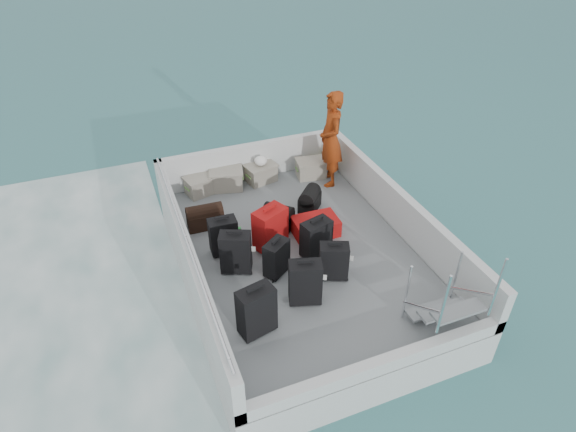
{
  "coord_description": "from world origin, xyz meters",
  "views": [
    {
      "loc": [
        -2.33,
        -5.38,
        5.45
      ],
      "look_at": [
        -0.04,
        0.43,
        1.0
      ],
      "focal_mm": 30.0,
      "sensor_mm": 36.0,
      "label": 1
    }
  ],
  "objects_px": {
    "suitcase_3": "(305,283)",
    "crate_1": "(226,180)",
    "suitcase_2": "(224,236)",
    "suitcase_7": "(316,239)",
    "crate_2": "(261,174)",
    "passenger": "(331,139)",
    "suitcase_0": "(257,312)",
    "suitcase_6": "(334,262)",
    "suitcase_5": "(270,229)",
    "suitcase_8": "(315,226)",
    "crate_0": "(201,186)",
    "crate_3": "(311,169)",
    "suitcase_4": "(276,258)",
    "suitcase_1": "(236,253)"
  },
  "relations": [
    {
      "from": "suitcase_0",
      "to": "suitcase_7",
      "type": "distance_m",
      "value": 1.73
    },
    {
      "from": "suitcase_8",
      "to": "suitcase_6",
      "type": "bearing_deg",
      "value": 171.35
    },
    {
      "from": "suitcase_6",
      "to": "crate_3",
      "type": "relative_size",
      "value": 1.08
    },
    {
      "from": "suitcase_2",
      "to": "passenger",
      "type": "relative_size",
      "value": 0.34
    },
    {
      "from": "suitcase_5",
      "to": "suitcase_1",
      "type": "bearing_deg",
      "value": -177.9
    },
    {
      "from": "suitcase_1",
      "to": "suitcase_2",
      "type": "xyz_separation_m",
      "value": [
        -0.06,
        0.48,
        -0.03
      ]
    },
    {
      "from": "suitcase_6",
      "to": "suitcase_5",
      "type": "bearing_deg",
      "value": 144.05
    },
    {
      "from": "suitcase_0",
      "to": "suitcase_3",
      "type": "distance_m",
      "value": 0.83
    },
    {
      "from": "suitcase_7",
      "to": "suitcase_8",
      "type": "distance_m",
      "value": 0.58
    },
    {
      "from": "crate_0",
      "to": "crate_2",
      "type": "bearing_deg",
      "value": 0.0
    },
    {
      "from": "suitcase_1",
      "to": "suitcase_7",
      "type": "bearing_deg",
      "value": 18.13
    },
    {
      "from": "suitcase_4",
      "to": "suitcase_1",
      "type": "bearing_deg",
      "value": 117.1
    },
    {
      "from": "crate_2",
      "to": "passenger",
      "type": "distance_m",
      "value": 1.49
    },
    {
      "from": "suitcase_1",
      "to": "crate_2",
      "type": "distance_m",
      "value": 2.58
    },
    {
      "from": "crate_2",
      "to": "passenger",
      "type": "height_order",
      "value": "passenger"
    },
    {
      "from": "suitcase_8",
      "to": "crate_1",
      "type": "height_order",
      "value": "crate_1"
    },
    {
      "from": "suitcase_4",
      "to": "suitcase_8",
      "type": "distance_m",
      "value": 1.16
    },
    {
      "from": "suitcase_7",
      "to": "crate_1",
      "type": "height_order",
      "value": "suitcase_7"
    },
    {
      "from": "suitcase_4",
      "to": "suitcase_5",
      "type": "bearing_deg",
      "value": 43.37
    },
    {
      "from": "passenger",
      "to": "crate_3",
      "type": "bearing_deg",
      "value": -133.75
    },
    {
      "from": "suitcase_7",
      "to": "crate_1",
      "type": "bearing_deg",
      "value": 92.63
    },
    {
      "from": "suitcase_1",
      "to": "passenger",
      "type": "distance_m",
      "value": 3.02
    },
    {
      "from": "crate_1",
      "to": "suitcase_8",
      "type": "bearing_deg",
      "value": -62.84
    },
    {
      "from": "suitcase_2",
      "to": "suitcase_6",
      "type": "distance_m",
      "value": 1.74
    },
    {
      "from": "suitcase_2",
      "to": "crate_0",
      "type": "distance_m",
      "value": 1.82
    },
    {
      "from": "suitcase_2",
      "to": "suitcase_7",
      "type": "height_order",
      "value": "suitcase_7"
    },
    {
      "from": "suitcase_0",
      "to": "crate_1",
      "type": "height_order",
      "value": "suitcase_0"
    },
    {
      "from": "suitcase_1",
      "to": "suitcase_3",
      "type": "relative_size",
      "value": 0.99
    },
    {
      "from": "suitcase_3",
      "to": "crate_3",
      "type": "height_order",
      "value": "suitcase_3"
    },
    {
      "from": "suitcase_3",
      "to": "crate_1",
      "type": "distance_m",
      "value": 3.25
    },
    {
      "from": "suitcase_7",
      "to": "crate_2",
      "type": "bearing_deg",
      "value": 76.84
    },
    {
      "from": "crate_0",
      "to": "passenger",
      "type": "xyz_separation_m",
      "value": [
        2.36,
        -0.5,
        0.74
      ]
    },
    {
      "from": "suitcase_1",
      "to": "suitcase_7",
      "type": "relative_size",
      "value": 1.06
    },
    {
      "from": "suitcase_3",
      "to": "crate_2",
      "type": "relative_size",
      "value": 1.25
    },
    {
      "from": "suitcase_3",
      "to": "suitcase_7",
      "type": "xyz_separation_m",
      "value": [
        0.54,
        0.84,
        -0.02
      ]
    },
    {
      "from": "suitcase_7",
      "to": "passenger",
      "type": "height_order",
      "value": "passenger"
    },
    {
      "from": "suitcase_5",
      "to": "suitcase_6",
      "type": "height_order",
      "value": "suitcase_5"
    },
    {
      "from": "suitcase_4",
      "to": "crate_0",
      "type": "distance_m",
      "value": 2.63
    },
    {
      "from": "suitcase_3",
      "to": "suitcase_6",
      "type": "xyz_separation_m",
      "value": [
        0.58,
        0.3,
        -0.05
      ]
    },
    {
      "from": "suitcase_6",
      "to": "suitcase_8",
      "type": "height_order",
      "value": "suitcase_6"
    },
    {
      "from": "suitcase_2",
      "to": "suitcase_3",
      "type": "relative_size",
      "value": 0.91
    },
    {
      "from": "suitcase_3",
      "to": "suitcase_8",
      "type": "xyz_separation_m",
      "value": [
        0.77,
        1.35,
        -0.19
      ]
    },
    {
      "from": "crate_2",
      "to": "suitcase_0",
      "type": "bearing_deg",
      "value": -109.68
    },
    {
      "from": "crate_1",
      "to": "suitcase_5",
      "type": "bearing_deg",
      "value": -84.99
    },
    {
      "from": "suitcase_6",
      "to": "crate_1",
      "type": "height_order",
      "value": "suitcase_6"
    },
    {
      "from": "crate_0",
      "to": "crate_2",
      "type": "height_order",
      "value": "crate_2"
    },
    {
      "from": "crate_0",
      "to": "crate_1",
      "type": "height_order",
      "value": "crate_1"
    },
    {
      "from": "suitcase_7",
      "to": "crate_1",
      "type": "distance_m",
      "value": 2.52
    },
    {
      "from": "passenger",
      "to": "suitcase_6",
      "type": "bearing_deg",
      "value": -14.37
    },
    {
      "from": "suitcase_8",
      "to": "crate_2",
      "type": "relative_size",
      "value": 1.35
    }
  ]
}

